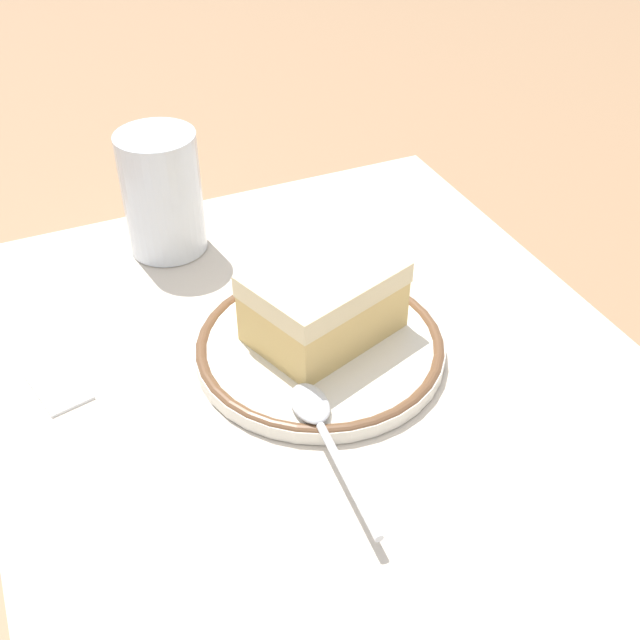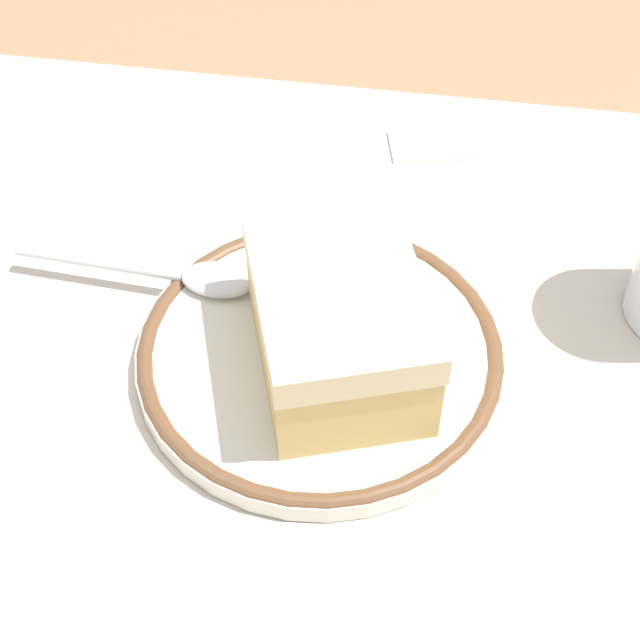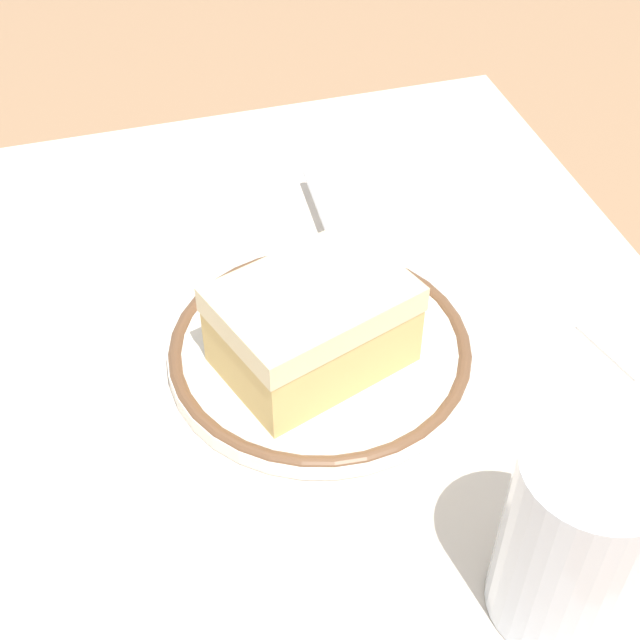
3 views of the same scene
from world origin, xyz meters
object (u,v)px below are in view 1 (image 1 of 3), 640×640
at_px(cake_slice, 324,302).
at_px(plate, 320,346).
at_px(cup, 163,201).
at_px(sugar_packet, 58,383).
at_px(spoon, 319,420).

bearing_deg(cake_slice, plate, 143.41).
height_order(cup, sugar_packet, cup).
xyz_separation_m(plate, sugar_packet, (0.04, 0.17, -0.00)).
bearing_deg(spoon, cake_slice, -26.12).
bearing_deg(sugar_packet, cup, -39.79).
distance_m(plate, spoon, 0.08).
relative_size(cake_slice, spoon, 0.93).
bearing_deg(sugar_packet, spoon, -128.39).
bearing_deg(plate, cake_slice, -36.59).
height_order(plate, spoon, spoon).
xyz_separation_m(plate, cake_slice, (0.01, -0.01, 0.03)).
relative_size(cake_slice, sugar_packet, 2.36).
xyz_separation_m(cake_slice, sugar_packet, (0.03, 0.18, -0.03)).
relative_size(spoon, cup, 1.25).
xyz_separation_m(spoon, cup, (0.25, 0.03, 0.03)).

